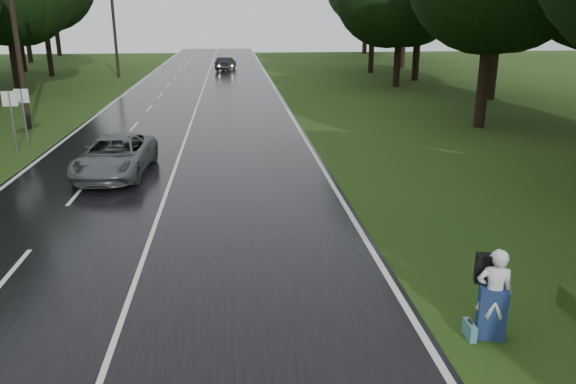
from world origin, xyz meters
The scene contains 16 objects.
ground centered at (0.00, 0.00, 0.00)m, with size 160.00×160.00×0.00m, color #264113.
road centered at (0.00, 20.00, 0.02)m, with size 12.00×140.00×0.04m, color black.
lane_center centered at (0.00, 20.00, 0.04)m, with size 0.12×140.00×0.01m, color silver.
grey_car centered at (-2.12, 10.36, 0.75)m, with size 2.36×5.12×1.42m, color #525558.
far_car centered at (1.75, 51.18, 0.72)m, with size 1.44×4.12×1.36m, color black.
hitchhiker centered at (7.06, -1.75, 0.84)m, with size 0.76×0.72×1.81m.
suitcase centered at (6.67, -1.75, 0.16)m, with size 0.13×0.44×0.31m, color teal.
utility_pole_mid centered at (-8.50, 19.97, 0.00)m, with size 1.80×0.28×10.39m, color black, non-canonical shape.
utility_pole_far centered at (-8.50, 45.37, 0.00)m, with size 1.80×0.28×10.31m, color black, non-canonical shape.
road_sign_a centered at (-7.20, 14.49, 0.00)m, with size 0.65×0.10×2.71m, color white, non-canonical shape.
road_sign_b centered at (-7.20, 15.92, 0.00)m, with size 0.63×0.10×2.61m, color white, non-canonical shape.
tree_left_e centered at (-13.91, 34.37, 0.00)m, with size 8.65×8.65×13.52m, color black, non-canonical shape.
tree_left_f centered at (-15.19, 46.94, 0.00)m, with size 10.19×10.19×15.92m, color black, non-canonical shape.
tree_right_d centered at (15.59, 18.10, 0.00)m, with size 9.20×9.20×14.38m, color black, non-canonical shape.
tree_right_e centered at (16.05, 35.60, 0.00)m, with size 8.15×8.15×12.74m, color black, non-canonical shape.
tree_right_f centered at (16.72, 47.22, 0.00)m, with size 9.17×9.17×14.33m, color black, non-canonical shape.
Camera 1 is at (2.33, -10.64, 5.87)m, focal length 34.84 mm.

